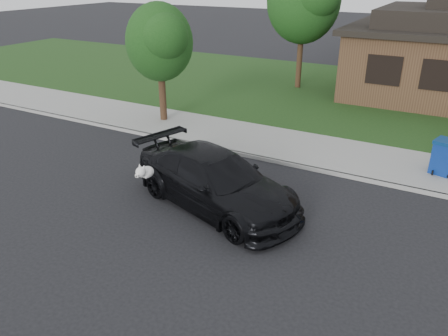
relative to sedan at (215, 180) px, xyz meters
The scene contains 7 objects.
ground 2.28m from the sedan, ahead, with size 120.00×120.00×0.00m, color black.
sidewalk 5.38m from the sedan, 66.18° to the left, with size 60.00×3.00×0.12m, color gray.
curb 4.07m from the sedan, 57.50° to the left, with size 60.00×0.12×0.12m, color gray.
lawn 13.08m from the sedan, 80.50° to the left, with size 60.00×13.00×0.13m, color #193814.
sedan is the anchor object (origin of this frame).
recycling_bin 7.07m from the sedan, 43.26° to the left, with size 0.78×0.78×1.06m.
tree_2 7.66m from the sedan, 136.28° to the left, with size 2.73×2.60×4.59m.
Camera 1 is at (2.95, -8.78, 5.78)m, focal length 35.00 mm.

